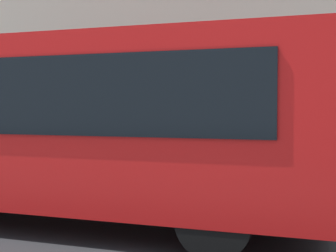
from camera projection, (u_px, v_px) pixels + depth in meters
red_bus at (55, 122)px, 8.13m from camera, size 9.05×2.54×3.08m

